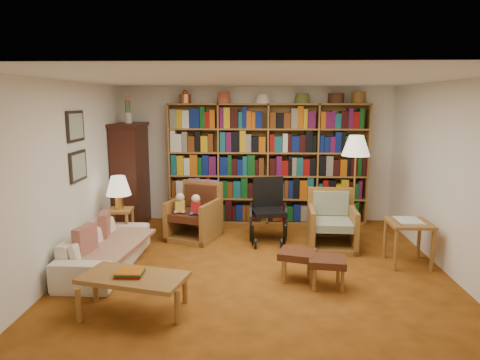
{
  "coord_description": "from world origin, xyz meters",
  "views": [
    {
      "loc": [
        -0.03,
        -5.46,
        2.23
      ],
      "look_at": [
        -0.25,
        0.6,
        1.12
      ],
      "focal_mm": 32.0,
      "sensor_mm": 36.0,
      "label": 1
    }
  ],
  "objects_px": {
    "side_table_lamp": "(120,219)",
    "sofa": "(106,248)",
    "armchair_sage": "(331,225)",
    "coffee_table": "(133,280)",
    "footstool_b": "(327,263)",
    "armchair_leather": "(194,215)",
    "side_table_papers": "(409,229)",
    "floor_lamp": "(356,150)",
    "wheelchair": "(268,212)",
    "footstool_a": "(297,256)"
  },
  "relations": [
    {
      "from": "armchair_leather",
      "to": "wheelchair",
      "type": "height_order",
      "value": "wheelchair"
    },
    {
      "from": "wheelchair",
      "to": "side_table_lamp",
      "type": "bearing_deg",
      "value": -173.23
    },
    {
      "from": "armchair_sage",
      "to": "coffee_table",
      "type": "height_order",
      "value": "armchair_sage"
    },
    {
      "from": "armchair_sage",
      "to": "side_table_papers",
      "type": "height_order",
      "value": "armchair_sage"
    },
    {
      "from": "wheelchair",
      "to": "floor_lamp",
      "type": "height_order",
      "value": "floor_lamp"
    },
    {
      "from": "armchair_sage",
      "to": "wheelchair",
      "type": "bearing_deg",
      "value": 165.39
    },
    {
      "from": "armchair_sage",
      "to": "armchair_leather",
      "type": "bearing_deg",
      "value": 169.76
    },
    {
      "from": "side_table_lamp",
      "to": "footstool_a",
      "type": "relative_size",
      "value": 1.08
    },
    {
      "from": "footstool_a",
      "to": "wheelchair",
      "type": "bearing_deg",
      "value": 101.86
    },
    {
      "from": "wheelchair",
      "to": "coffee_table",
      "type": "distance_m",
      "value": 2.9
    },
    {
      "from": "armchair_sage",
      "to": "floor_lamp",
      "type": "bearing_deg",
      "value": 44.72
    },
    {
      "from": "armchair_leather",
      "to": "coffee_table",
      "type": "bearing_deg",
      "value": -96.13
    },
    {
      "from": "armchair_sage",
      "to": "footstool_a",
      "type": "height_order",
      "value": "armchair_sage"
    },
    {
      "from": "sofa",
      "to": "coffee_table",
      "type": "distance_m",
      "value": 1.44
    },
    {
      "from": "sofa",
      "to": "coffee_table",
      "type": "height_order",
      "value": "sofa"
    },
    {
      "from": "sofa",
      "to": "side_table_lamp",
      "type": "distance_m",
      "value": 0.98
    },
    {
      "from": "sofa",
      "to": "footstool_a",
      "type": "distance_m",
      "value": 2.58
    },
    {
      "from": "floor_lamp",
      "to": "wheelchair",
      "type": "bearing_deg",
      "value": -173.07
    },
    {
      "from": "footstool_b",
      "to": "coffee_table",
      "type": "distance_m",
      "value": 2.28
    },
    {
      "from": "side_table_papers",
      "to": "footstool_b",
      "type": "bearing_deg",
      "value": -147.37
    },
    {
      "from": "sofa",
      "to": "armchair_sage",
      "type": "xyz_separation_m",
      "value": [
        3.2,
        0.99,
        0.07
      ]
    },
    {
      "from": "sofa",
      "to": "coffee_table",
      "type": "relative_size",
      "value": 1.52
    },
    {
      "from": "armchair_sage",
      "to": "coffee_table",
      "type": "bearing_deg",
      "value": -137.96
    },
    {
      "from": "sofa",
      "to": "footstool_b",
      "type": "xyz_separation_m",
      "value": [
        2.9,
        -0.53,
        0.04
      ]
    },
    {
      "from": "wheelchair",
      "to": "coffee_table",
      "type": "xyz_separation_m",
      "value": [
        -1.5,
        -2.48,
        -0.1
      ]
    },
    {
      "from": "side_table_lamp",
      "to": "sofa",
      "type": "bearing_deg",
      "value": -84.08
    },
    {
      "from": "wheelchair",
      "to": "footstool_a",
      "type": "bearing_deg",
      "value": -78.14
    },
    {
      "from": "side_table_lamp",
      "to": "armchair_leather",
      "type": "distance_m",
      "value": 1.19
    },
    {
      "from": "side_table_papers",
      "to": "floor_lamp",
      "type": "bearing_deg",
      "value": 113.86
    },
    {
      "from": "wheelchair",
      "to": "floor_lamp",
      "type": "distance_m",
      "value": 1.73
    },
    {
      "from": "sofa",
      "to": "footstool_b",
      "type": "bearing_deg",
      "value": -99.17
    },
    {
      "from": "armchair_leather",
      "to": "sofa",
      "type": "bearing_deg",
      "value": -126.32
    },
    {
      "from": "coffee_table",
      "to": "footstool_b",
      "type": "bearing_deg",
      "value": 18.06
    },
    {
      "from": "footstool_b",
      "to": "coffee_table",
      "type": "relative_size",
      "value": 0.4
    },
    {
      "from": "sofa",
      "to": "side_table_papers",
      "type": "distance_m",
      "value": 4.15
    },
    {
      "from": "sofa",
      "to": "armchair_sage",
      "type": "height_order",
      "value": "armchair_sage"
    },
    {
      "from": "armchair_leather",
      "to": "side_table_papers",
      "type": "xyz_separation_m",
      "value": [
        3.12,
        -1.12,
        0.14
      ]
    },
    {
      "from": "side_table_lamp",
      "to": "footstool_a",
      "type": "bearing_deg",
      "value": -25.69
    },
    {
      "from": "sofa",
      "to": "coffee_table",
      "type": "bearing_deg",
      "value": -148.06
    },
    {
      "from": "armchair_sage",
      "to": "footstool_b",
      "type": "height_order",
      "value": "armchair_sage"
    },
    {
      "from": "armchair_leather",
      "to": "footstool_b",
      "type": "height_order",
      "value": "armchair_leather"
    },
    {
      "from": "side_table_lamp",
      "to": "footstool_b",
      "type": "distance_m",
      "value": 3.35
    },
    {
      "from": "wheelchair",
      "to": "armchair_leather",
      "type": "bearing_deg",
      "value": 173.33
    },
    {
      "from": "armchair_sage",
      "to": "side_table_papers",
      "type": "xyz_separation_m",
      "value": [
        0.94,
        -0.73,
        0.18
      ]
    },
    {
      "from": "floor_lamp",
      "to": "footstool_a",
      "type": "relative_size",
      "value": 3.21
    },
    {
      "from": "wheelchair",
      "to": "coffee_table",
      "type": "relative_size",
      "value": 0.85
    },
    {
      "from": "footstool_b",
      "to": "armchair_sage",
      "type": "bearing_deg",
      "value": 78.65
    },
    {
      "from": "armchair_leather",
      "to": "coffee_table",
      "type": "distance_m",
      "value": 2.64
    },
    {
      "from": "sofa",
      "to": "side_table_lamp",
      "type": "bearing_deg",
      "value": 7.18
    },
    {
      "from": "side_table_lamp",
      "to": "floor_lamp",
      "type": "height_order",
      "value": "floor_lamp"
    }
  ]
}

